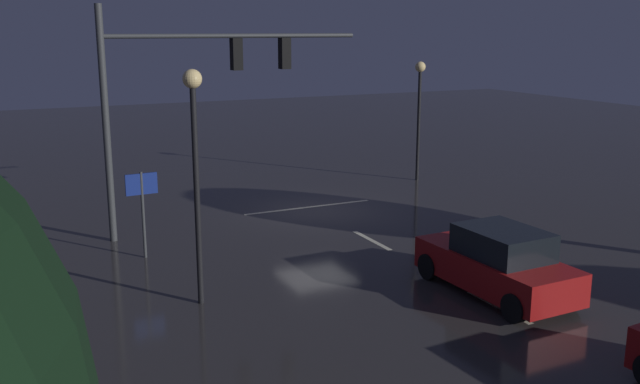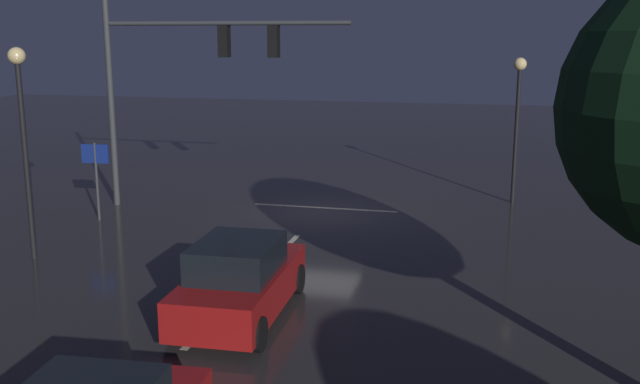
% 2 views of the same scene
% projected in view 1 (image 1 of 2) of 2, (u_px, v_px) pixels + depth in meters
% --- Properties ---
extents(ground_plane, '(80.00, 80.00, 0.00)m').
position_uv_depth(ground_plane, '(316.00, 211.00, 25.50)').
color(ground_plane, '#2D2B2B').
extents(traffic_signal_assembly, '(8.40, 0.47, 7.11)m').
position_uv_depth(traffic_signal_assembly, '(190.00, 81.00, 22.01)').
color(traffic_signal_assembly, '#383A3D').
rests_on(traffic_signal_assembly, ground_plane).
extents(lane_dash_far, '(0.16, 2.20, 0.01)m').
position_uv_depth(lane_dash_far, '(372.00, 240.00, 21.99)').
color(lane_dash_far, beige).
rests_on(lane_dash_far, ground_plane).
extents(lane_dash_mid, '(0.16, 2.20, 0.01)m').
position_uv_depth(lane_dash_mid, '(499.00, 307.00, 16.73)').
color(lane_dash_mid, beige).
rests_on(lane_dash_mid, ground_plane).
extents(stop_bar, '(5.00, 0.16, 0.01)m').
position_uv_depth(stop_bar, '(308.00, 207.00, 26.07)').
color(stop_bar, beige).
rests_on(stop_bar, ground_plane).
extents(car_approaching, '(2.03, 4.42, 1.70)m').
position_uv_depth(car_approaching, '(497.00, 263.00, 17.39)').
color(car_approaching, maroon).
rests_on(car_approaching, ground_plane).
extents(street_lamp_left_kerb, '(0.44, 0.44, 5.06)m').
position_uv_depth(street_lamp_left_kerb, '(419.00, 98.00, 29.98)').
color(street_lamp_left_kerb, black).
rests_on(street_lamp_left_kerb, ground_plane).
extents(street_lamp_right_kerb, '(0.44, 0.44, 5.53)m').
position_uv_depth(street_lamp_right_kerb, '(195.00, 145.00, 16.12)').
color(street_lamp_right_kerb, black).
rests_on(street_lamp_right_kerb, ground_plane).
extents(route_sign, '(0.90, 0.12, 2.50)m').
position_uv_depth(route_sign, '(142.00, 196.00, 19.95)').
color(route_sign, '#383A3D').
rests_on(route_sign, ground_plane).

